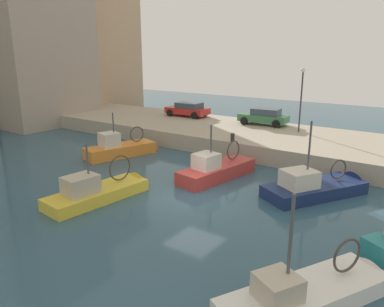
{
  "coord_description": "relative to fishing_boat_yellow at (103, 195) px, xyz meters",
  "views": [
    {
      "loc": [
        -14.36,
        -10.04,
        7.14
      ],
      "look_at": [
        3.17,
        2.43,
        1.2
      ],
      "focal_mm": 34.64,
      "sensor_mm": 36.0,
      "label": 1
    }
  ],
  "objects": [
    {
      "name": "water_surface",
      "position": [
        2.74,
        -3.73,
        -0.15
      ],
      "size": [
        80.0,
        80.0,
        0.0
      ],
      "primitive_type": "plane",
      "color": "#2D5166",
      "rests_on": "ground"
    },
    {
      "name": "quay_wall",
      "position": [
        14.24,
        -3.73,
        0.45
      ],
      "size": [
        9.0,
        56.0,
        1.2
      ],
      "primitive_type": "cube",
      "color": "#ADA08C",
      "rests_on": "ground"
    },
    {
      "name": "fishing_boat_yellow",
      "position": [
        0.0,
        0.0,
        0.0
      ],
      "size": [
        6.16,
        2.44,
        3.78
      ],
      "color": "gold",
      "rests_on": "ground"
    },
    {
      "name": "fishing_boat_red",
      "position": [
        6.18,
        -3.11,
        -0.01
      ],
      "size": [
        6.22,
        2.58,
        4.02
      ],
      "color": "#BC3833",
      "rests_on": "ground"
    },
    {
      "name": "fishing_boat_navy",
      "position": [
        6.8,
        -8.76,
        -0.01
      ],
      "size": [
        6.29,
        4.8,
        4.83
      ],
      "color": "navy",
      "rests_on": "ground"
    },
    {
      "name": "fishing_boat_white",
      "position": [
        -1.85,
        -11.27,
        -0.05
      ],
      "size": [
        6.29,
        4.29,
        4.32
      ],
      "color": "white",
      "rests_on": "ground"
    },
    {
      "name": "fishing_boat_orange",
      "position": [
        6.27,
        4.94,
        -0.0
      ],
      "size": [
        5.95,
        3.15,
        3.93
      ],
      "color": "orange",
      "rests_on": "ground"
    },
    {
      "name": "parked_car_red",
      "position": [
        16.54,
        6.75,
        1.74
      ],
      "size": [
        2.17,
        4.15,
        1.32
      ],
      "color": "red",
      "rests_on": "quay_wall"
    },
    {
      "name": "parked_car_green",
      "position": [
        16.86,
        -0.91,
        1.76
      ],
      "size": [
        2.21,
        4.18,
        1.38
      ],
      "color": "#387547",
      "rests_on": "quay_wall"
    },
    {
      "name": "mooring_bollard_mid",
      "position": [
        10.09,
        -1.73,
        1.33
      ],
      "size": [
        0.28,
        0.28,
        0.55
      ],
      "primitive_type": "cylinder",
      "color": "#2D2D33",
      "rests_on": "quay_wall"
    },
    {
      "name": "quay_streetlamp",
      "position": [
        15.74,
        -4.33,
        4.31
      ],
      "size": [
        0.36,
        0.36,
        4.83
      ],
      "color": "#38383D",
      "rests_on": "quay_wall"
    },
    {
      "name": "waterfront_building_west",
      "position": [
        19.45,
        23.51,
        8.71
      ],
      "size": [
        11.29,
        7.01,
        17.68
      ],
      "color": "tan",
      "rests_on": "ground"
    },
    {
      "name": "waterfront_building_east_mid",
      "position": [
        10.38,
        20.95,
        9.44
      ],
      "size": [
        9.46,
        8.36,
        19.14
      ],
      "color": "#A39384",
      "rests_on": "ground"
    }
  ]
}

